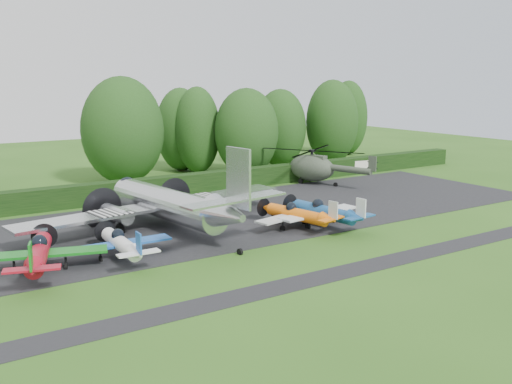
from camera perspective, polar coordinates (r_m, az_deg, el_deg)
ground at (r=38.08m, az=-1.45°, el=-6.48°), size 160.00×160.00×0.00m
apron at (r=46.59m, az=-7.85°, el=-3.24°), size 70.00×18.00×0.01m
taxiway_verge at (r=33.37m, az=3.96°, el=-9.12°), size 70.00×2.00×0.00m
hedgerow at (r=56.52m, az=-12.55°, el=-0.82°), size 90.00×1.60×2.00m
transport_plane at (r=44.62m, az=-8.76°, el=-1.17°), size 23.33×17.89×7.47m
light_plane_red at (r=36.96m, az=-20.92°, el=-5.73°), size 8.01×8.42×3.08m
light_plane_white at (r=38.14m, az=-13.36°, el=-5.01°), size 6.98×7.33×2.68m
light_plane_orange at (r=44.86m, az=4.10°, el=-2.22°), size 7.18×7.55×2.76m
light_plane_blue at (r=45.55m, az=6.76°, el=-1.96°), size 7.69×8.09×2.96m
helicopter at (r=63.82m, az=5.63°, el=2.65°), size 11.83×13.85×3.81m
sign_board at (r=70.71m, az=10.22°, el=2.63°), size 2.98×0.11×1.68m
tree_0 at (r=88.65m, az=9.17°, el=7.32°), size 5.91×5.91×11.25m
tree_3 at (r=75.99m, az=2.43°, el=6.41°), size 6.93×6.93×10.23m
tree_4 at (r=70.67m, az=-5.87°, el=6.15°), size 5.60×5.60×10.64m
tree_5 at (r=68.82m, az=-0.96°, el=6.01°), size 7.70×7.70×10.49m
tree_7 at (r=78.87m, az=7.60°, el=6.94°), size 7.09×7.09×11.42m
tree_8 at (r=64.97m, az=-13.18°, el=6.01°), size 9.07×9.07×11.87m
tree_10 at (r=72.84m, az=-7.53°, el=6.20°), size 6.30×6.30×10.46m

